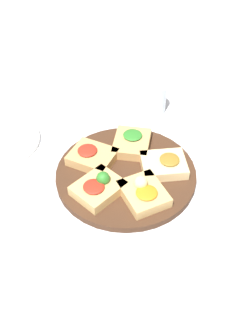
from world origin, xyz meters
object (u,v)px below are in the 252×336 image
object	(u,v)px
plate_left	(169,312)
water_glass	(154,98)
serving_board	(126,174)
napkin_stack	(72,112)

from	to	relation	value
plate_left	water_glass	world-z (taller)	water_glass
plate_left	water_glass	distance (m)	0.62
serving_board	napkin_stack	bearing A→B (deg)	-36.99
serving_board	water_glass	world-z (taller)	water_glass
plate_left	napkin_stack	bearing A→B (deg)	-47.01
serving_board	plate_left	distance (m)	0.36
plate_left	napkin_stack	world-z (taller)	plate_left
serving_board	water_glass	xyz separation A→B (m)	(0.03, -0.28, 0.03)
serving_board	napkin_stack	xyz separation A→B (m)	(0.24, -0.18, -0.01)
water_glass	napkin_stack	size ratio (longest dim) A/B	0.70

